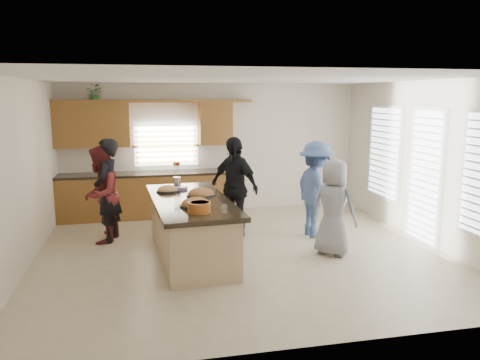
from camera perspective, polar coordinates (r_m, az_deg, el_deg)
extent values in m
plane|color=beige|center=(7.77, 0.10, -8.86)|extent=(6.50, 6.50, 0.00)
cube|color=silver|center=(10.35, -3.42, 3.90)|extent=(6.50, 0.02, 2.80)
cube|color=silver|center=(4.59, 8.05, -4.26)|extent=(6.50, 0.02, 2.80)
cube|color=silver|center=(7.46, -25.11, 0.46)|extent=(0.02, 6.00, 2.80)
cube|color=silver|center=(8.71, 21.52, 1.99)|extent=(0.02, 6.00, 2.80)
cube|color=white|center=(7.34, 0.10, 12.26)|extent=(6.50, 6.00, 0.02)
cube|color=brown|center=(10.08, -11.13, -1.92)|extent=(3.65, 0.62, 0.90)
cube|color=black|center=(9.99, -11.22, 0.74)|extent=(3.70, 0.65, 0.05)
cube|color=brown|center=(10.05, -17.61, 6.40)|extent=(1.50, 0.36, 0.90)
cube|color=brown|center=(10.14, -3.02, 6.89)|extent=(0.70, 0.36, 0.90)
cube|color=brown|center=(10.00, -10.38, 9.45)|extent=(4.05, 0.40, 0.06)
cube|color=brown|center=(10.20, -8.96, 4.12)|extent=(1.35, 0.08, 0.85)
cube|color=white|center=(9.79, 17.20, 3.24)|extent=(0.06, 1.10, 1.75)
cube|color=white|center=(8.64, 21.62, 0.42)|extent=(0.06, 0.85, 2.25)
cube|color=tan|center=(7.48, -5.98, -6.12)|extent=(1.16, 2.56, 0.88)
cube|color=black|center=(7.36, -6.05, -2.58)|extent=(1.32, 2.77, 0.07)
cube|color=black|center=(7.61, -5.92, -9.02)|extent=(1.08, 2.48, 0.08)
cylinder|color=black|center=(6.88, -5.40, -3.07)|extent=(0.48, 0.48, 0.02)
ellipsoid|color=#AE6936|center=(6.88, -5.40, -2.93)|extent=(0.43, 0.43, 0.19)
cylinder|color=black|center=(7.58, -4.78, -1.81)|extent=(0.47, 0.47, 0.02)
ellipsoid|color=#AE6936|center=(7.58, -4.78, -1.68)|extent=(0.42, 0.42, 0.19)
cylinder|color=black|center=(7.97, -8.81, -1.31)|extent=(0.38, 0.38, 0.02)
ellipsoid|color=#DEAE5E|center=(7.96, -8.81, -1.18)|extent=(0.34, 0.34, 0.16)
cylinder|color=#BA5D22|center=(6.50, -4.99, -3.32)|extent=(0.32, 0.32, 0.15)
cylinder|color=beige|center=(6.49, -5.00, -2.86)|extent=(0.27, 0.27, 0.04)
cylinder|color=white|center=(6.45, -1.94, -3.53)|extent=(0.08, 0.08, 0.11)
cylinder|color=#9C7DB7|center=(8.11, -7.12, -0.99)|extent=(0.21, 0.21, 0.05)
cylinder|color=silver|center=(8.37, -7.68, -0.22)|extent=(0.13, 0.13, 0.17)
imported|color=#31712D|center=(10.03, -17.21, 10.06)|extent=(0.42, 0.40, 0.37)
imported|color=black|center=(8.47, -15.88, -1.26)|extent=(0.56, 0.74, 1.82)
imported|color=maroon|center=(8.48, -16.64, -1.71)|extent=(0.81, 0.94, 1.69)
imported|color=black|center=(8.47, -0.75, -0.84)|extent=(1.00, 1.12, 1.82)
imported|color=#3D5687|center=(8.56, 9.23, -1.14)|extent=(0.79, 1.20, 1.74)
imported|color=gray|center=(7.63, 11.34, -3.30)|extent=(0.88, 0.90, 1.56)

